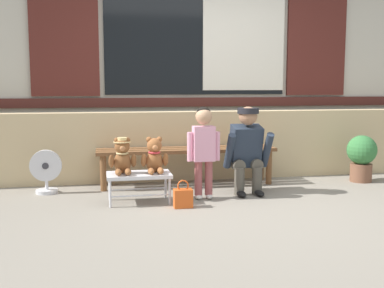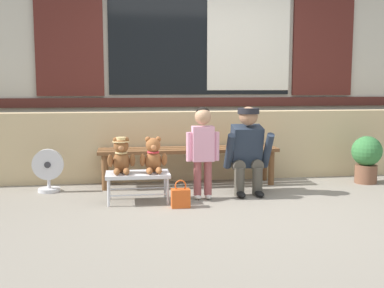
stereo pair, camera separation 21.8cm
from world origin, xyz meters
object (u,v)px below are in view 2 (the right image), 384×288
(wooden_bench_long, at_px, (188,154))
(adult_crouching, at_px, (248,150))
(child_standing, at_px, (203,142))
(small_display_bench, at_px, (138,176))
(handbag_on_ground, at_px, (181,198))
(floor_fan, at_px, (48,171))
(potted_plant, at_px, (367,157))
(teddy_bear_with_hat, at_px, (121,156))
(teddy_bear_plain, at_px, (153,156))

(wooden_bench_long, height_order, adult_crouching, adult_crouching)
(child_standing, bearing_deg, small_display_bench, -177.15)
(handbag_on_ground, height_order, floor_fan, floor_fan)
(adult_crouching, xyz_separation_m, potted_plant, (1.56, 0.33, -0.16))
(small_display_bench, xyz_separation_m, teddy_bear_with_hat, (-0.16, 0.00, 0.21))
(handbag_on_ground, height_order, potted_plant, potted_plant)
(teddy_bear_with_hat, height_order, handbag_on_ground, teddy_bear_with_hat)
(teddy_bear_with_hat, xyz_separation_m, adult_crouching, (1.35, 0.20, 0.01))
(wooden_bench_long, distance_m, adult_crouching, 0.79)
(teddy_bear_plain, height_order, handbag_on_ground, teddy_bear_plain)
(handbag_on_ground, xyz_separation_m, floor_fan, (-1.36, 0.87, 0.14))
(potted_plant, bearing_deg, floor_fan, 179.00)
(teddy_bear_with_hat, height_order, adult_crouching, adult_crouching)
(child_standing, bearing_deg, teddy_bear_plain, -176.43)
(wooden_bench_long, bearing_deg, teddy_bear_with_hat, -136.87)
(wooden_bench_long, bearing_deg, child_standing, -85.89)
(teddy_bear_with_hat, relative_size, potted_plant, 0.64)
(adult_crouching, height_order, handbag_on_ground, adult_crouching)
(teddy_bear_with_hat, bearing_deg, wooden_bench_long, 43.13)
(handbag_on_ground, xyz_separation_m, potted_plant, (2.36, 0.81, 0.23))
(teddy_bear_plain, height_order, child_standing, child_standing)
(wooden_bench_long, xyz_separation_m, teddy_bear_with_hat, (-0.78, -0.73, 0.10))
(teddy_bear_with_hat, relative_size, adult_crouching, 0.38)
(small_display_bench, distance_m, potted_plant, 2.81)
(small_display_bench, distance_m, teddy_bear_with_hat, 0.26)
(adult_crouching, bearing_deg, small_display_bench, -170.51)
(teddy_bear_with_hat, xyz_separation_m, teddy_bear_plain, (0.32, -0.00, -0.01))
(teddy_bear_with_hat, distance_m, potted_plant, 2.97)
(potted_plant, bearing_deg, small_display_bench, -169.14)
(wooden_bench_long, height_order, teddy_bear_with_hat, teddy_bear_with_hat)
(wooden_bench_long, xyz_separation_m, handbag_on_ground, (-0.22, -1.02, -0.28))
(teddy_bear_with_hat, bearing_deg, floor_fan, 143.54)
(adult_crouching, relative_size, handbag_on_ground, 3.49)
(child_standing, relative_size, potted_plant, 1.68)
(small_display_bench, bearing_deg, teddy_bear_plain, 0.51)
(child_standing, relative_size, floor_fan, 2.00)
(teddy_bear_plain, distance_m, potted_plant, 2.65)
(floor_fan, bearing_deg, child_standing, -18.94)
(wooden_bench_long, relative_size, small_display_bench, 3.28)
(small_display_bench, xyz_separation_m, potted_plant, (2.76, 0.53, 0.06))
(teddy_bear_plain, xyz_separation_m, potted_plant, (2.60, 0.53, -0.14))
(wooden_bench_long, distance_m, teddy_bear_with_hat, 1.08)
(potted_plant, bearing_deg, adult_crouching, -168.09)
(teddy_bear_with_hat, relative_size, child_standing, 0.38)
(handbag_on_ground, bearing_deg, potted_plant, 18.96)
(teddy_bear_plain, bearing_deg, child_standing, 3.57)
(wooden_bench_long, relative_size, potted_plant, 3.68)
(child_standing, bearing_deg, adult_crouching, 17.66)
(teddy_bear_plain, height_order, adult_crouching, adult_crouching)
(wooden_bench_long, xyz_separation_m, teddy_bear_plain, (-0.46, -0.73, 0.09))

